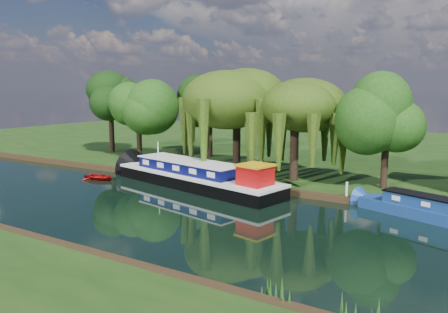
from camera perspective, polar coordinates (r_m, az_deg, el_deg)
The scene contains 14 objects.
ground at distance 28.59m, azimuth -7.01°, elevation -7.22°, with size 120.00×120.00×0.00m, color black.
far_bank at distance 58.60m, azimuth 13.98°, elevation 1.10°, with size 120.00×52.00×0.45m, color black.
dutch_barge at distance 35.29m, azimuth -3.59°, elevation -2.66°, with size 16.59×7.06×3.42m.
narrowboat at distance 29.11m, azimuth 27.05°, elevation -6.72°, with size 10.79×5.31×1.58m.
red_dinghy at distance 39.80m, azimuth -15.95°, elevation -2.91°, with size 2.16×3.02×0.63m, color #A00B0C.
willow_left at distance 39.31m, azimuth 1.69°, elevation 7.24°, with size 7.26×7.26×8.71m.
willow_right at distance 35.63m, azimuth 9.26°, elevation 5.51°, with size 6.10×6.10×7.43m.
tree_far_left at distance 47.54m, azimuth -11.14°, elevation 6.43°, with size 5.03×5.03×8.10m.
tree_far_back at distance 53.11m, azimuth -14.61°, elevation 6.99°, with size 5.07×5.07×8.53m.
tree_far_mid at distance 47.81m, azimuth -1.87°, elevation 6.70°, with size 4.98×4.98×8.15m.
tree_far_right at distance 34.55m, azimuth 20.53°, elevation 4.49°, with size 4.56×4.56×7.46m.
lamppost at distance 36.48m, azimuth 3.78°, elevation 0.23°, with size 0.36×0.36×2.56m.
mooring_posts at distance 35.40m, azimuth 0.75°, elevation -2.44°, with size 19.16×0.16×1.00m.
reeds_near at distance 18.79m, azimuth -4.73°, elevation -14.19°, with size 33.70×1.50×1.10m.
Camera 1 is at (17.08, -21.53, 7.91)m, focal length 35.00 mm.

